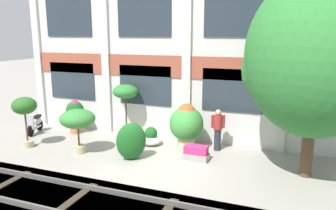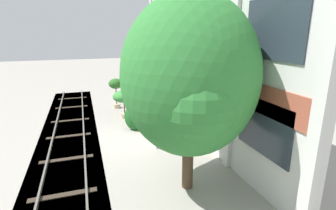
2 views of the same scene
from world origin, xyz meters
TOP-DOWN VIEW (x-y plane):
  - ground_plane at (0.00, 0.00)m, footprint 80.00×80.00m
  - apartment_facade at (-0.00, 3.19)m, footprint 15.41×0.64m
  - rail_tracks at (-0.00, -3.10)m, footprint 23.05×2.80m
  - broadleaf_tree at (4.64, 0.88)m, footprint 4.38×4.17m
  - potted_plant_ribbed_drum at (-5.00, 2.14)m, footprint 0.81×0.81m
  - potted_plant_square_trough at (1.01, 0.95)m, footprint 0.94×0.51m
  - potted_plant_low_pan at (-5.64, -0.13)m, footprint 0.94×0.94m
  - potted_plant_tall_urn at (-3.31, 0.04)m, footprint 1.31×1.31m
  - potted_plant_wide_bowl at (-1.16, 1.88)m, footprint 0.87×0.87m
  - potted_plant_fluted_column at (0.31, 2.00)m, footprint 1.32×1.32m
  - potted_plant_terracotta_small at (-2.55, 2.41)m, footprint 1.09×1.09m
  - scooter_near_curb at (-6.71, 1.49)m, footprint 0.64×1.35m
  - resident_by_doorway at (1.51, 2.20)m, footprint 0.51×0.34m
  - topiary_hedge at (-1.18, 0.20)m, footprint 1.27×1.27m

SIDE VIEW (x-z plane):
  - rail_tracks at x=0.00m, z-range -0.35..0.08m
  - ground_plane at x=0.00m, z-range 0.00..0.00m
  - potted_plant_square_trough at x=1.01m, z-range -0.01..0.50m
  - potted_plant_wide_bowl at x=-1.16m, z-range -0.09..0.65m
  - scooter_near_curb at x=-6.71m, z-range -0.05..0.93m
  - topiary_hedge at x=-1.18m, z-range 0.00..1.35m
  - resident_by_doorway at x=1.51m, z-range 0.06..1.68m
  - potted_plant_ribbed_drum at x=-5.00m, z-range 0.13..1.66m
  - potted_plant_fluted_column at x=0.31m, z-range 0.10..1.89m
  - potted_plant_tall_urn at x=-3.31m, z-range 0.43..2.13m
  - potted_plant_low_pan at x=-5.64m, z-range 0.53..2.56m
  - potted_plant_terracotta_small at x=-2.55m, z-range 0.76..3.09m
  - broadleaf_tree at x=4.64m, z-range 0.55..6.80m
  - apartment_facade at x=0.00m, z-range -0.02..7.93m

